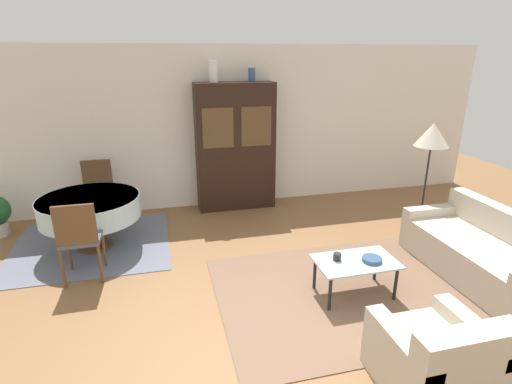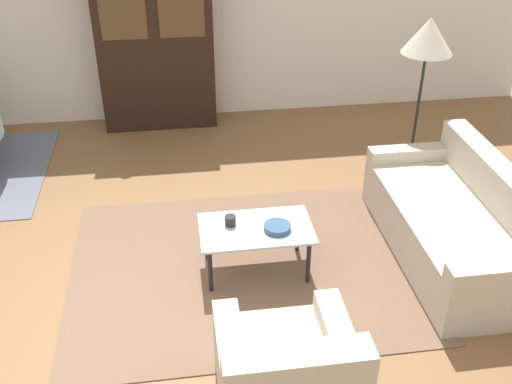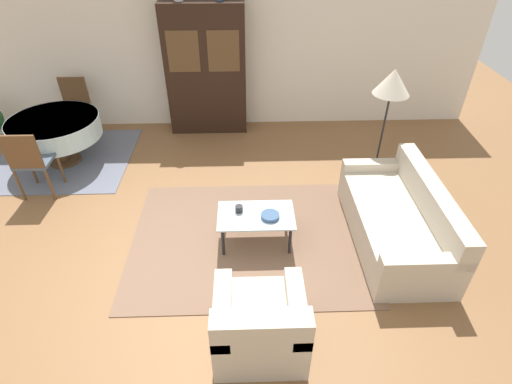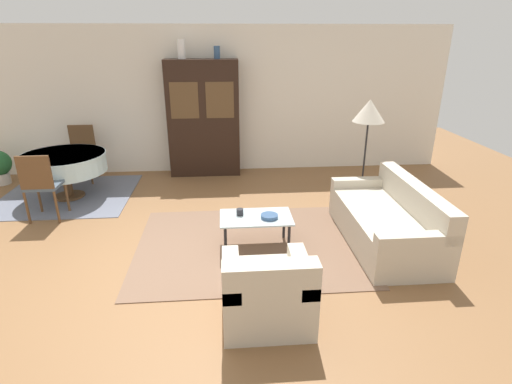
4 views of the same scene
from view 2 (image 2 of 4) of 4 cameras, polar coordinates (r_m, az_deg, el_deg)
ground_plane at (r=4.64m, az=-12.76°, el=-11.47°), size 14.00×14.00×0.00m
wall_back at (r=7.28m, az=-12.59°, el=16.78°), size 10.00×0.06×2.70m
area_rug at (r=4.97m, az=-1.06°, el=-7.11°), size 2.84×2.20×0.01m
couch at (r=5.23m, az=18.66°, el=-2.97°), size 0.91×1.91×0.79m
armchair at (r=3.74m, az=3.01°, el=-17.15°), size 0.82×0.80×0.77m
coffee_table at (r=4.72m, az=0.00°, el=-3.87°), size 0.89×0.54×0.41m
display_cabinet at (r=7.10m, az=-9.62°, el=14.30°), size 1.31×0.40×2.12m
floor_lamp at (r=5.93m, az=16.07°, el=13.73°), size 0.48×0.48×1.63m
cup at (r=4.70m, az=-2.47°, el=-2.74°), size 0.09×0.09×0.08m
bowl at (r=4.66m, az=2.04°, el=-3.39°), size 0.21×0.21×0.05m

